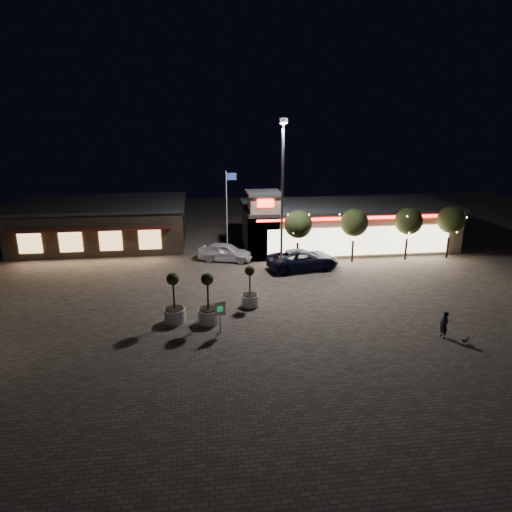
{
  "coord_description": "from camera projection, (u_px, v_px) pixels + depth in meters",
  "views": [
    {
      "loc": [
        -4.48,
        -26.41,
        12.66
      ],
      "look_at": [
        -0.31,
        6.0,
        2.44
      ],
      "focal_mm": 32.0,
      "sensor_mm": 36.0,
      "label": 1
    }
  ],
  "objects": [
    {
      "name": "planter_left",
      "position": [
        174.0,
        307.0,
        28.7
      ],
      "size": [
        1.34,
        1.34,
        3.3
      ],
      "color": "silver",
      "rests_on": "ground"
    },
    {
      "name": "string_tree_c",
      "position": [
        409.0,
        221.0,
        40.38
      ],
      "size": [
        2.42,
        2.42,
        4.79
      ],
      "color": "#332319",
      "rests_on": "ground"
    },
    {
      "name": "dog",
      "position": [
        466.0,
        340.0,
        26.2
      ],
      "size": [
        0.47,
        0.3,
        0.26
      ],
      "color": "#59514C",
      "rests_on": "ground"
    },
    {
      "name": "ground",
      "position": [
        273.0,
        320.0,
        29.33
      ],
      "size": [
        90.0,
        90.0,
        0.0
      ],
      "primitive_type": "plane",
      "color": "#675C53",
      "rests_on": "ground"
    },
    {
      "name": "valet_sign",
      "position": [
        220.0,
        311.0,
        27.2
      ],
      "size": [
        0.65,
        0.23,
        1.99
      ],
      "color": "gray",
      "rests_on": "ground"
    },
    {
      "name": "retail_building",
      "position": [
        342.0,
        225.0,
        44.8
      ],
      "size": [
        20.4,
        8.4,
        6.1
      ],
      "color": "tan",
      "rests_on": "ground"
    },
    {
      "name": "planter_mid",
      "position": [
        208.0,
        307.0,
        28.66
      ],
      "size": [
        1.35,
        1.35,
        3.31
      ],
      "color": "silver",
      "rests_on": "ground"
    },
    {
      "name": "string_tree_d",
      "position": [
        451.0,
        220.0,
        40.87
      ],
      "size": [
        2.42,
        2.42,
        4.79
      ],
      "color": "#332319",
      "rests_on": "ground"
    },
    {
      "name": "restaurant_building",
      "position": [
        104.0,
        223.0,
        45.89
      ],
      "size": [
        16.4,
        11.0,
        4.3
      ],
      "color": "#382D23",
      "rests_on": "ground"
    },
    {
      "name": "flagpole",
      "position": [
        228.0,
        208.0,
        39.99
      ],
      "size": [
        0.95,
        0.1,
        8.0
      ],
      "color": "white",
      "rests_on": "ground"
    },
    {
      "name": "pickup_truck",
      "position": [
        303.0,
        259.0,
        38.61
      ],
      "size": [
        6.55,
        3.81,
        1.71
      ],
      "primitive_type": "imported",
      "rotation": [
        0.0,
        0.0,
        1.73
      ],
      "color": "black",
      "rests_on": "ground"
    },
    {
      "name": "string_tree_a",
      "position": [
        298.0,
        225.0,
        39.17
      ],
      "size": [
        2.42,
        2.42,
        4.79
      ],
      "color": "#332319",
      "rests_on": "ground"
    },
    {
      "name": "string_tree_b",
      "position": [
        354.0,
        223.0,
        39.77
      ],
      "size": [
        2.42,
        2.42,
        4.79
      ],
      "color": "#332319",
      "rests_on": "ground"
    },
    {
      "name": "floodlight_pole",
      "position": [
        282.0,
        190.0,
        35.05
      ],
      "size": [
        0.6,
        0.4,
        12.38
      ],
      "color": "gray",
      "rests_on": "ground"
    },
    {
      "name": "pedestrian",
      "position": [
        444.0,
        325.0,
        26.75
      ],
      "size": [
        0.51,
        0.67,
        1.63
      ],
      "primitive_type": "imported",
      "rotation": [
        0.0,
        0.0,
        -1.35
      ],
      "color": "black",
      "rests_on": "ground"
    },
    {
      "name": "planter_right",
      "position": [
        250.0,
        293.0,
        31.22
      ],
      "size": [
        1.17,
        1.17,
        2.89
      ],
      "color": "silver",
      "rests_on": "ground"
    },
    {
      "name": "white_sedan",
      "position": [
        226.0,
        252.0,
        40.84
      ],
      "size": [
        5.22,
        3.29,
        1.66
      ],
      "primitive_type": "imported",
      "rotation": [
        0.0,
        0.0,
        1.27
      ],
      "color": "white",
      "rests_on": "ground"
    }
  ]
}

